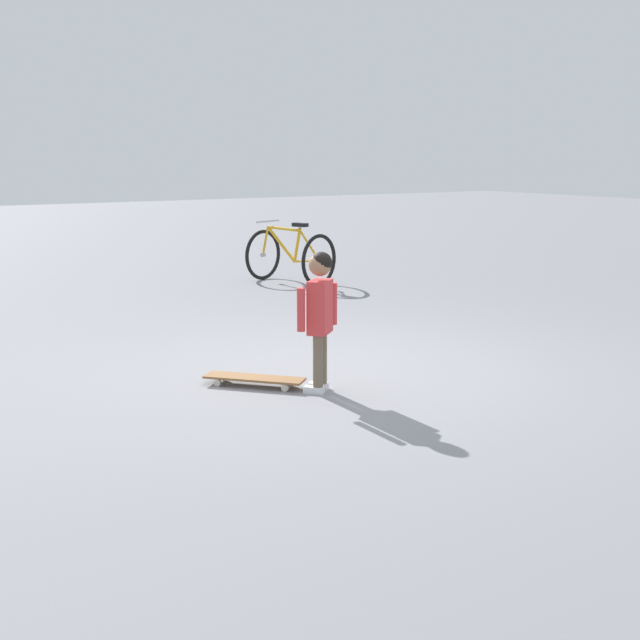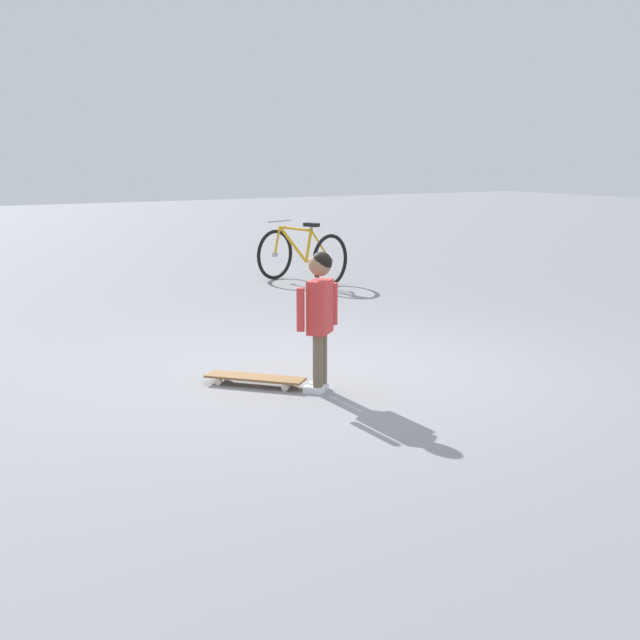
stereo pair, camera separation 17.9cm
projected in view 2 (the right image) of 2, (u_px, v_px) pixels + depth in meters
name	position (u px, v px, depth m)	size (l,w,h in m)	color
ground_plane	(344.00, 371.00, 7.04)	(50.00, 50.00, 0.00)	gray
child_person	(320.00, 306.00, 6.32)	(0.40, 0.27, 1.06)	brown
skateboard	(255.00, 378.00, 6.59)	(0.67, 0.71, 0.07)	olive
bicycle_mid	(302.00, 256.00, 11.75)	(1.02, 1.24, 0.85)	black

